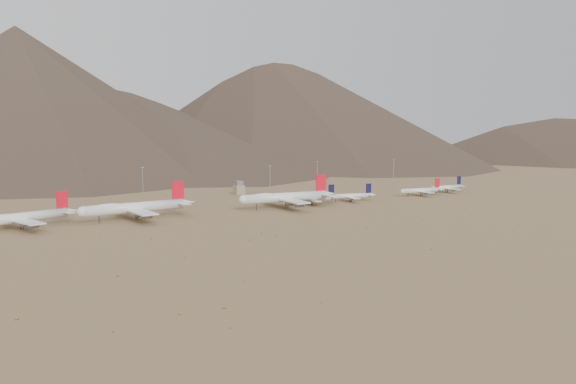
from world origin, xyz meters
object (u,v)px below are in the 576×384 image
widebody_west (20,218)px  narrowbody_b (351,196)px  narrowbody_a (312,198)px  widebody_east (286,197)px  widebody_centre (135,207)px  control_tower (239,188)px

widebody_west → narrowbody_b: widebody_west is taller
narrowbody_a → widebody_east: bearing=-155.9°
widebody_west → widebody_centre: (65.78, 0.11, 1.04)m
widebody_east → narrowbody_b: size_ratio=1.90×
narrowbody_a → control_tower: narrowbody_a is taller
widebody_centre → narrowbody_b: (171.38, 1.08, -3.38)m
widebody_centre → widebody_east: widebody_east is taller
narrowbody_b → widebody_east: bearing=-161.7°
widebody_centre → control_tower: widebody_centre is taller
widebody_centre → narrowbody_a: 135.20m
widebody_west → widebody_centre: size_ratio=0.84×
widebody_centre → control_tower: 148.11m
widebody_west → narrowbody_a: bearing=-17.1°
widebody_west → control_tower: 204.23m
narrowbody_b → control_tower: 104.43m
narrowbody_a → control_tower: 89.90m
narrowbody_a → control_tower: bearing=112.2°
widebody_west → narrowbody_a: size_ratio=1.46×
narrowbody_b → control_tower: size_ratio=3.44×
control_tower → widebody_centre: bearing=-142.4°
control_tower → widebody_west: bearing=-153.7°
widebody_centre → widebody_east: 107.91m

